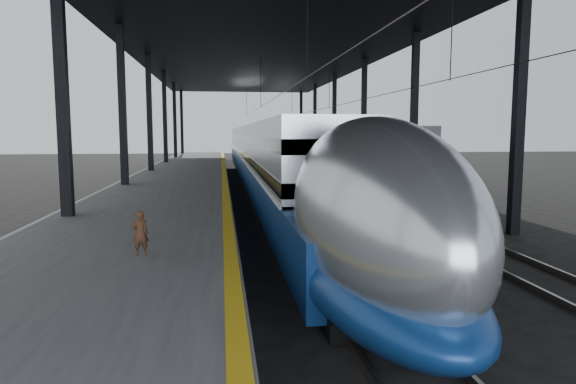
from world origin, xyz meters
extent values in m
plane|color=black|center=(0.00, 0.00, 0.00)|extent=(160.00, 160.00, 0.00)
cube|color=#4C4C4F|center=(-3.50, 20.00, 0.50)|extent=(6.00, 80.00, 1.00)
cube|color=gold|center=(-0.70, 20.00, 1.00)|extent=(0.30, 80.00, 0.01)
cube|color=slate|center=(1.28, 20.00, 0.08)|extent=(0.08, 80.00, 0.16)
cube|color=slate|center=(2.72, 20.00, 0.08)|extent=(0.08, 80.00, 0.16)
cube|color=slate|center=(6.28, 20.00, 0.08)|extent=(0.08, 80.00, 0.16)
cube|color=slate|center=(7.72, 20.00, 0.08)|extent=(0.08, 80.00, 0.16)
cube|color=black|center=(-5.80, 5.00, 4.50)|extent=(0.35, 0.35, 9.00)
cube|color=black|center=(9.60, 5.00, 4.50)|extent=(0.35, 0.35, 9.00)
cube|color=black|center=(-5.80, 15.00, 4.50)|extent=(0.35, 0.35, 9.00)
cube|color=black|center=(9.60, 15.00, 4.50)|extent=(0.35, 0.35, 9.00)
cube|color=black|center=(-5.80, 25.00, 4.50)|extent=(0.35, 0.35, 9.00)
cube|color=black|center=(9.60, 25.00, 4.50)|extent=(0.35, 0.35, 9.00)
cube|color=black|center=(-5.80, 35.00, 4.50)|extent=(0.35, 0.35, 9.00)
cube|color=black|center=(9.60, 35.00, 4.50)|extent=(0.35, 0.35, 9.00)
cube|color=black|center=(-5.80, 45.00, 4.50)|extent=(0.35, 0.35, 9.00)
cube|color=black|center=(9.60, 45.00, 4.50)|extent=(0.35, 0.35, 9.00)
cube|color=black|center=(-5.80, 55.00, 4.50)|extent=(0.35, 0.35, 9.00)
cube|color=black|center=(9.60, 55.00, 4.50)|extent=(0.35, 0.35, 9.00)
cube|color=black|center=(1.90, 20.00, 9.25)|extent=(18.00, 75.00, 0.45)
cylinder|color=slate|center=(2.00, 20.00, 5.50)|extent=(0.03, 74.00, 0.03)
cylinder|color=slate|center=(7.00, 20.00, 5.50)|extent=(0.03, 74.00, 0.03)
cube|color=silver|center=(2.00, 28.96, 2.21)|extent=(2.78, 57.00, 3.84)
cube|color=navy|center=(2.00, 27.46, 1.01)|extent=(2.86, 62.00, 1.49)
cube|color=silver|center=(2.00, 28.96, 1.77)|extent=(2.88, 57.00, 0.10)
cube|color=black|center=(2.00, 28.96, 3.31)|extent=(2.82, 57.00, 0.40)
cube|color=black|center=(2.00, 28.96, 2.21)|extent=(2.82, 57.00, 0.40)
ellipsoid|color=silver|center=(2.00, -2.54, 2.06)|extent=(2.78, 8.40, 3.84)
ellipsoid|color=navy|center=(2.00, -2.54, 0.96)|extent=(2.86, 8.40, 1.63)
ellipsoid|color=black|center=(2.00, -5.14, 2.83)|extent=(1.44, 2.20, 0.86)
cube|color=black|center=(2.00, -2.54, 0.20)|extent=(2.11, 2.60, 0.40)
cube|color=black|center=(2.00, 19.46, 0.20)|extent=(2.11, 2.60, 0.40)
cube|color=navy|center=(7.00, 17.79, 2.01)|extent=(2.82, 18.00, 3.83)
cube|color=#92949A|center=(7.00, 9.39, 2.01)|extent=(2.87, 1.20, 3.88)
cube|color=black|center=(7.00, 8.77, 2.87)|extent=(1.71, 0.06, 0.86)
cube|color=#A9140D|center=(7.00, 8.77, 1.56)|extent=(1.21, 0.06, 0.55)
cube|color=#92949A|center=(7.00, 36.79, 2.01)|extent=(2.82, 18.00, 3.83)
cube|color=#92949A|center=(7.00, 55.79, 2.01)|extent=(2.82, 18.00, 3.83)
cube|color=black|center=(7.00, 11.79, 0.18)|extent=(2.22, 2.40, 0.36)
cube|color=black|center=(7.00, 33.79, 0.18)|extent=(2.22, 2.40, 0.36)
imported|color=#512E1B|center=(-2.65, -0.82, 1.49)|extent=(0.39, 0.30, 0.98)
camera|label=1|loc=(-0.87, -12.13, 3.67)|focal=32.00mm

